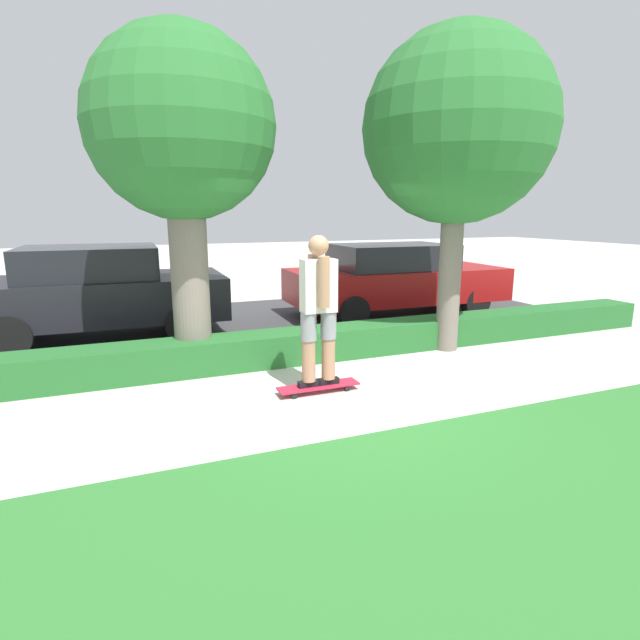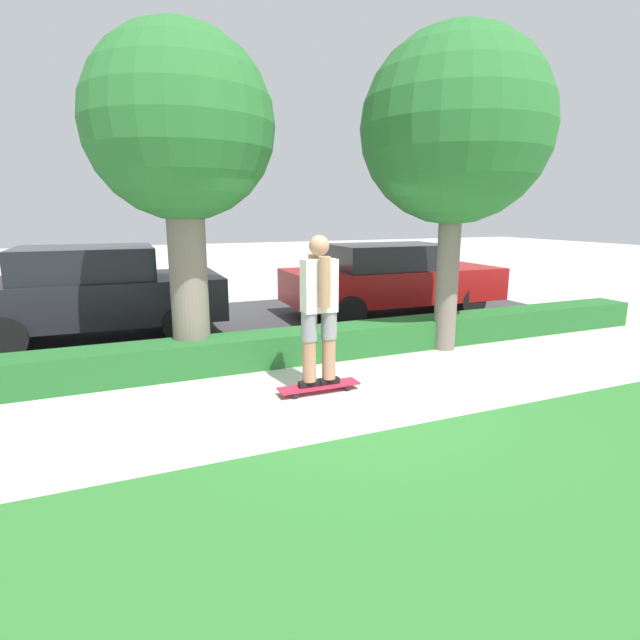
# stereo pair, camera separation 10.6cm
# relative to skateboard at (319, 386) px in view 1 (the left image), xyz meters

# --- Properties ---
(ground_plane) EXTENTS (60.00, 60.00, 0.00)m
(ground_plane) POSITION_rel_skateboard_xyz_m (0.26, -0.26, -0.07)
(ground_plane) COLOR #BCB7AD
(grass_lawn_strip) EXTENTS (13.06, 4.00, 0.01)m
(grass_lawn_strip) POSITION_rel_skateboard_xyz_m (0.26, -3.26, -0.07)
(grass_lawn_strip) COLOR #2D702D
(grass_lawn_strip) RESTS_ON ground_plane
(street_asphalt) EXTENTS (13.06, 5.00, 0.01)m
(street_asphalt) POSITION_rel_skateboard_xyz_m (0.26, 3.94, -0.07)
(street_asphalt) COLOR #38383A
(street_asphalt) RESTS_ON ground_plane
(hedge_row) EXTENTS (13.06, 0.60, 0.45)m
(hedge_row) POSITION_rel_skateboard_xyz_m (0.26, 1.34, 0.15)
(hedge_row) COLOR #236028
(hedge_row) RESTS_ON ground_plane
(skateboard) EXTENTS (1.00, 0.24, 0.09)m
(skateboard) POSITION_rel_skateboard_xyz_m (0.00, 0.00, 0.00)
(skateboard) COLOR red
(skateboard) RESTS_ON ground_plane
(skater_person) EXTENTS (0.51, 0.46, 1.77)m
(skater_person) POSITION_rel_skateboard_xyz_m (0.00, 0.00, 0.96)
(skater_person) COLOR black
(skater_person) RESTS_ON skateboard
(tree_near) EXTENTS (2.38, 2.38, 4.38)m
(tree_near) POSITION_rel_skateboard_xyz_m (-1.24, 1.53, 3.03)
(tree_near) COLOR #70665B
(tree_near) RESTS_ON ground_plane
(tree_mid) EXTENTS (2.77, 2.77, 4.70)m
(tree_mid) POSITION_rel_skateboard_xyz_m (2.59, 1.05, 3.21)
(tree_mid) COLOR #70665B
(tree_mid) RESTS_ON ground_plane
(parked_car_front) EXTENTS (4.10, 2.02, 1.56)m
(parked_car_front) POSITION_rel_skateboard_xyz_m (-2.46, 3.90, 0.74)
(parked_car_front) COLOR black
(parked_car_front) RESTS_ON ground_plane
(parked_car_middle) EXTENTS (4.58, 1.94, 1.47)m
(parked_car_middle) POSITION_rel_skateboard_xyz_m (3.26, 3.79, 0.69)
(parked_car_middle) COLOR maroon
(parked_car_middle) RESTS_ON ground_plane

